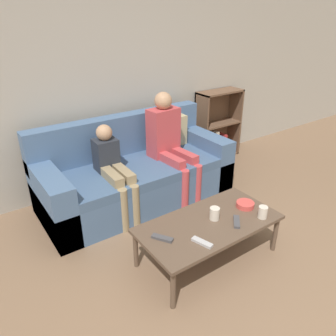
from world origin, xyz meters
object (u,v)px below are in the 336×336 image
(tv_remote_0, at_px, (202,242))
(cup_far, at_px, (215,214))
(person_adult, at_px, (168,138))
(bookshelf, at_px, (214,132))
(couch, at_px, (136,174))
(tv_remote_2, at_px, (162,238))
(coffee_table, at_px, (209,225))
(person_child, at_px, (113,167))
(cup_near, at_px, (263,212))
(tv_remote_1, at_px, (237,222))
(snack_bowl, at_px, (245,205))

(tv_remote_0, bearing_deg, cup_far, 16.13)
(person_adult, bearing_deg, bookshelf, 18.83)
(bookshelf, bearing_deg, couch, -165.21)
(cup_far, distance_m, tv_remote_2, 0.51)
(coffee_table, relative_size, tv_remote_2, 7.06)
(bookshelf, xyz_separation_m, person_child, (-1.87, -0.55, 0.17))
(bookshelf, bearing_deg, person_adult, -156.70)
(couch, bearing_deg, tv_remote_2, -110.72)
(couch, bearing_deg, person_adult, -13.73)
(bookshelf, height_order, tv_remote_0, bookshelf)
(cup_near, xyz_separation_m, tv_remote_1, (-0.23, 0.07, -0.04))
(person_adult, relative_size, tv_remote_2, 6.95)
(couch, relative_size, coffee_table, 1.76)
(person_child, relative_size, snack_bowl, 5.90)
(cup_near, bearing_deg, person_child, 119.88)
(couch, height_order, tv_remote_2, couch)
(coffee_table, distance_m, snack_bowl, 0.42)
(snack_bowl, bearing_deg, person_child, 124.49)
(person_child, bearing_deg, coffee_table, -71.59)
(bookshelf, bearing_deg, cup_near, -121.57)
(person_adult, relative_size, tv_remote_0, 6.66)
(bookshelf, relative_size, person_child, 1.02)
(person_adult, height_order, tv_remote_1, person_adult)
(person_child, relative_size, tv_remote_2, 5.57)
(couch, distance_m, cup_near, 1.50)
(tv_remote_2, bearing_deg, couch, 37.07)
(cup_far, bearing_deg, coffee_table, -170.85)
(cup_near, height_order, tv_remote_0, cup_near)
(snack_bowl, bearing_deg, tv_remote_2, 177.18)
(person_adult, height_order, tv_remote_0, person_adult)
(snack_bowl, bearing_deg, tv_remote_0, -165.12)
(cup_near, relative_size, cup_far, 0.99)
(person_adult, relative_size, person_child, 1.25)
(snack_bowl, bearing_deg, bookshelf, 55.60)
(tv_remote_1, xyz_separation_m, tv_remote_2, (-0.62, 0.17, 0.00))
(bookshelf, relative_size, tv_remote_1, 6.18)
(cup_near, relative_size, tv_remote_1, 0.68)
(couch, xyz_separation_m, person_adult, (0.38, -0.09, 0.38))
(couch, height_order, snack_bowl, couch)
(cup_far, bearing_deg, tv_remote_1, -52.52)
(person_adult, height_order, cup_near, person_adult)
(coffee_table, height_order, snack_bowl, snack_bowl)
(person_child, xyz_separation_m, tv_remote_0, (0.10, -1.26, -0.16))
(couch, relative_size, person_child, 2.23)
(bookshelf, xyz_separation_m, cup_near, (-1.13, -1.84, 0.05))
(cup_far, bearing_deg, snack_bowl, -2.68)
(couch, distance_m, snack_bowl, 1.31)
(coffee_table, relative_size, cup_far, 11.17)
(tv_remote_0, distance_m, snack_bowl, 0.67)
(person_child, bearing_deg, tv_remote_2, -94.75)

